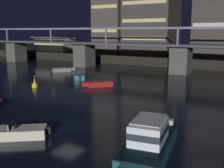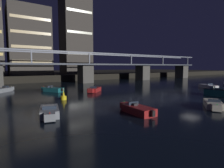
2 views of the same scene
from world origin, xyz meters
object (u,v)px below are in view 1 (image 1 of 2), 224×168
Objects in this scene: waterfront_pavilion at (54,45)px; speedboat_mid_left at (19,132)px; river_bridge at (181,53)px; cabin_cruiser_near_left at (149,142)px; tower_west_tall at (152,12)px; speedboat_far_right at (98,84)px; speedboat_near_right at (80,76)px; speedboat_mid_right at (63,70)px; channel_buoy at (35,84)px.

waterfront_pavilion is 2.64× the size of speedboat_mid_left.
cabin_cruiser_near_left is (8.79, -38.63, -3.12)m from river_bridge.
river_bridge is 23.61m from tower_west_tall.
waterfront_pavilion reaches higher than speedboat_far_right.
cabin_cruiser_near_left reaches higher than speedboat_mid_left.
speedboat_mid_right is at bearing 149.40° from speedboat_near_right.
channel_buoy reaches higher than speedboat_far_right.
tower_west_tall reaches higher than speedboat_mid_right.
speedboat_mid_right is (-9.46, -27.02, -13.32)m from tower_west_tall.
speedboat_far_right is at bearing -80.79° from tower_west_tall.
cabin_cruiser_near_left is at bearing -43.60° from waterfront_pavilion.
speedboat_far_right is at bearing -34.38° from speedboat_near_right.
cabin_cruiser_near_left is 1.99× the size of speedboat_mid_left.
waterfront_pavilion is at bearing 138.01° from speedboat_near_right.
river_bridge is 25.18m from speedboat_mid_right.
river_bridge is 58.26× the size of channel_buoy.
speedboat_near_right and speedboat_mid_right have the same top height.
speedboat_mid_left is at bearing -55.51° from speedboat_mid_right.
cabin_cruiser_near_left reaches higher than channel_buoy.
channel_buoy is (28.78, -37.23, -3.96)m from waterfront_pavilion.
speedboat_mid_left is (-1.70, -40.73, -3.76)m from river_bridge.
channel_buoy is at bearing 151.28° from cabin_cruiser_near_left.
speedboat_mid_left is at bearing -74.86° from speedboat_far_right.
waterfront_pavilion is 47.22m from channel_buoy.
channel_buoy is (-13.81, 15.41, 0.06)m from speedboat_mid_left.
waterfront_pavilion reaches higher than speedboat_mid_right.
cabin_cruiser_near_left is (53.07, -50.54, -3.39)m from waterfront_pavilion.
speedboat_mid_right is 2.60× the size of channel_buoy.
speedboat_mid_right is at bearing 115.46° from channel_buoy.
waterfront_pavilion is at bearing 134.40° from speedboat_mid_right.
speedboat_near_right is 1.05× the size of speedboat_mid_right.
speedboat_near_right is 1.09× the size of speedboat_far_right.
river_bridge is at bearing -51.88° from tower_west_tall.
tower_west_tall is at bearing 111.68° from cabin_cruiser_near_left.
river_bridge is at bearing 87.62° from speedboat_mid_left.
river_bridge is 21.81× the size of speedboat_mid_left.
cabin_cruiser_near_left is 2.04× the size of speedboat_mid_right.
speedboat_far_right is at bearing -40.67° from waterfront_pavilion.
tower_west_tall is 44.38m from channel_buoy.
speedboat_mid_left is 2.67× the size of channel_buoy.
waterfront_pavilion reaches higher than channel_buoy.
tower_west_tall is 39.58m from speedboat_far_right.
speedboat_mid_right is (-22.78, -10.05, -3.76)m from river_bridge.
speedboat_near_right is at bearing 83.60° from channel_buoy.
waterfront_pavilion reaches higher than speedboat_mid_left.
speedboat_mid_right and speedboat_far_right have the same top height.
speedboat_near_right is (-14.35, -15.03, -3.76)m from river_bridge.
channel_buoy is (-24.29, 13.31, -0.57)m from cabin_cruiser_near_left.
tower_west_tall is 1.89× the size of waterfront_pavilion.
tower_west_tall reaches higher than river_bridge.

